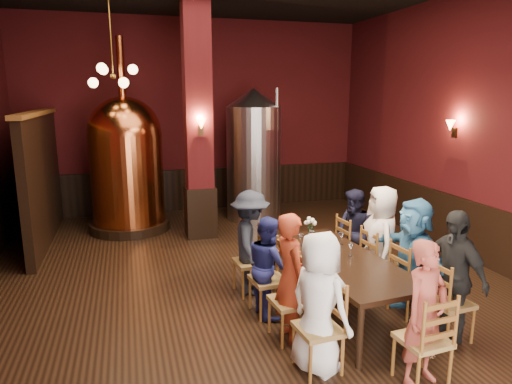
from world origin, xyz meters
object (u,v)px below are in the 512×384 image
object	(u,v)px
person_1	(291,277)
person_2	(268,266)
copper_kettle	(127,162)
steel_vessel	(254,155)
rose_vase	(311,224)
person_0	(319,303)
dining_table	(340,263)

from	to	relation	value
person_1	person_2	xyz separation A→B (m)	(-0.06, 0.66, -0.11)
copper_kettle	steel_vessel	world-z (taller)	copper_kettle
person_1	rose_vase	distance (m)	1.53
person_0	copper_kettle	distance (m)	6.00
person_2	rose_vase	xyz separation A→B (m)	(0.84, 0.64, 0.30)
dining_table	rose_vase	world-z (taller)	rose_vase
person_2	copper_kettle	xyz separation A→B (m)	(-1.67, 4.36, 0.77)
person_2	rose_vase	size ratio (longest dim) A/B	4.24
person_0	person_2	distance (m)	1.33
person_1	rose_vase	bearing A→B (deg)	-36.46
person_0	rose_vase	world-z (taller)	person_0
person_0	rose_vase	bearing A→B (deg)	-45.83
dining_table	person_2	xyz separation A→B (m)	(-0.88, 0.26, -0.04)
dining_table	person_1	xyz separation A→B (m)	(-0.82, -0.40, 0.06)
dining_table	person_1	size ratio (longest dim) A/B	1.65
rose_vase	dining_table	bearing A→B (deg)	-88.01
copper_kettle	steel_vessel	xyz separation A→B (m)	(2.74, 0.15, 0.04)
person_0	person_1	size ratio (longest dim) A/B	0.98
person_2	copper_kettle	distance (m)	4.74
copper_kettle	rose_vase	distance (m)	4.52
dining_table	person_0	distance (m)	1.31
person_0	person_1	xyz separation A→B (m)	(-0.06, 0.67, 0.01)
steel_vessel	rose_vase	world-z (taller)	steel_vessel
person_1	copper_kettle	xyz separation A→B (m)	(-1.73, 5.02, 0.66)
person_0	steel_vessel	distance (m)	5.96
person_0	person_1	world-z (taller)	person_1
dining_table	person_0	xyz separation A→B (m)	(-0.76, -1.07, 0.05)
person_1	copper_kettle	distance (m)	5.35
person_1	steel_vessel	bearing A→B (deg)	-16.32
person_2	copper_kettle	size ratio (longest dim) A/B	0.33
dining_table	person_2	bearing A→B (deg)	158.78
person_2	copper_kettle	bearing A→B (deg)	16.76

